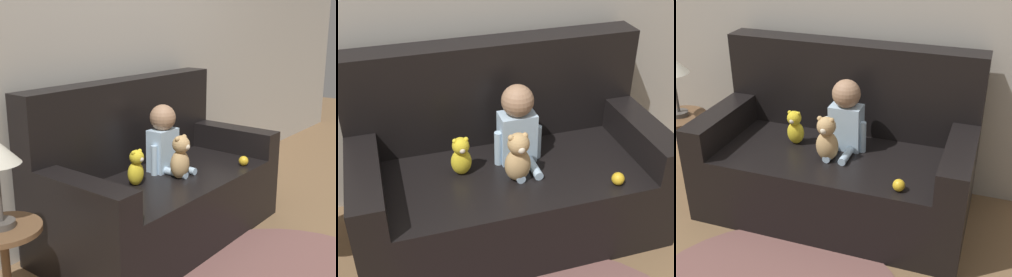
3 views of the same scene
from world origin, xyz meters
TOP-DOWN VIEW (x-y plane):
  - ground_plane at (0.00, 0.00)m, footprint 12.00×12.00m
  - couch at (0.00, 0.07)m, footprint 1.63×0.81m
  - person_baby at (0.05, 0.04)m, footprint 0.26×0.30m
  - teddy_bear_brown at (-0.00, -0.13)m, footprint 0.13×0.12m
  - plush_toy_side at (-0.26, -0.01)m, footprint 0.11×0.10m
  - toy_ball at (0.46, -0.31)m, footprint 0.06×0.06m

SIDE VIEW (x-z plane):
  - ground_plane at x=0.00m, z-range 0.00..0.00m
  - couch at x=0.00m, z-range -0.16..0.85m
  - toy_ball at x=0.46m, z-range 0.44..0.50m
  - plush_toy_side at x=-0.26m, z-range 0.43..0.65m
  - teddy_bear_brown at x=0.00m, z-range 0.43..0.71m
  - person_baby at x=0.05m, z-range 0.43..0.86m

